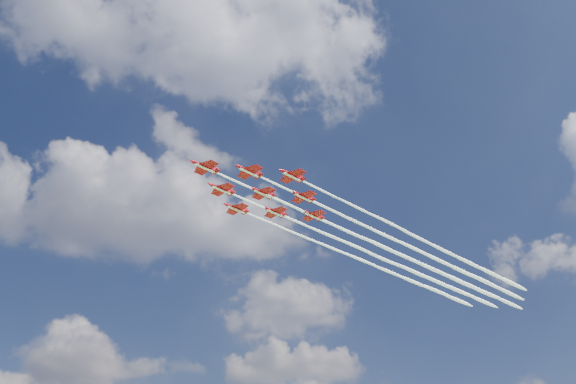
% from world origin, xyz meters
% --- Properties ---
extents(jet_lead, '(125.31, 85.89, 2.32)m').
position_xyz_m(jet_lead, '(46.13, 26.59, 87.09)').
color(jet_lead, '#AA0912').
extents(jet_row2_port, '(125.31, 85.89, 2.32)m').
position_xyz_m(jet_row2_port, '(58.00, 27.07, 87.09)').
color(jet_row2_port, '#AA0912').
extents(jet_row2_starb, '(125.31, 85.89, 2.32)m').
position_xyz_m(jet_row2_starb, '(50.98, 37.44, 87.09)').
color(jet_row2_starb, '#AA0912').
extents(jet_row3_port, '(125.31, 85.89, 2.32)m').
position_xyz_m(jet_row3_port, '(69.88, 27.54, 87.09)').
color(jet_row3_port, '#AA0912').
extents(jet_row3_centre, '(125.31, 85.89, 2.32)m').
position_xyz_m(jet_row3_centre, '(62.85, 37.91, 87.09)').
color(jet_row3_centre, '#AA0912').
extents(jet_row3_starb, '(125.31, 85.89, 2.32)m').
position_xyz_m(jet_row3_starb, '(55.83, 48.29, 87.09)').
color(jet_row3_starb, '#AA0912').
extents(jet_row4_port, '(125.31, 85.89, 2.32)m').
position_xyz_m(jet_row4_port, '(74.73, 38.38, 87.09)').
color(jet_row4_port, '#AA0912').
extents(jet_row4_starb, '(125.31, 85.89, 2.32)m').
position_xyz_m(jet_row4_starb, '(67.70, 48.76, 87.09)').
color(jet_row4_starb, '#AA0912').
extents(jet_tail, '(125.31, 85.89, 2.32)m').
position_xyz_m(jet_tail, '(79.57, 49.23, 87.09)').
color(jet_tail, '#AA0912').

